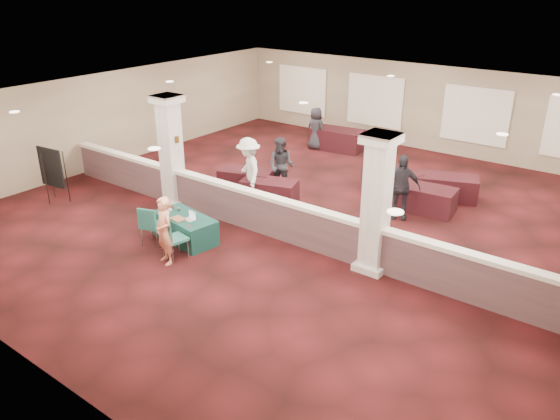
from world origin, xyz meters
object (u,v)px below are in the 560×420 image
Objects in this scene: conf_chair_main at (171,236)px; attendee_c at (400,187)px; far_table_back_left at (337,139)px; woman at (164,231)px; far_table_back_center at (392,180)px; far_table_front_right at (423,199)px; far_table_back_right at (447,187)px; near_table at (185,228)px; attendee_a at (281,166)px; far_table_front_left at (246,180)px; conf_chair_side at (150,223)px; easel_board at (51,168)px; attendee_b at (249,170)px; attendee_d at (316,129)px; far_table_front_center at (269,191)px.

conf_chair_main is 6.31m from attendee_c.
woman is at bearing -81.55° from far_table_back_left.
far_table_back_center is (2.19, 7.11, -0.24)m from conf_chair_main.
far_table_back_right is at bearing 80.48° from far_table_front_right.
far_table_front_right is at bearing -35.74° from far_table_back_left.
near_table is at bearing -155.58° from attendee_c.
attendee_c reaches higher than far_table_front_right.
far_table_back_center is 1.65m from far_table_back_right.
attendee_a reaches higher than far_table_back_right.
far_table_front_left is (-1.48, 4.49, -0.27)m from conf_chair_main.
woman is 4.95m from far_table_front_left.
attendee_c is (3.24, 5.41, 0.31)m from conf_chair_main.
far_table_front_right is (5.05, 1.77, 0.03)m from far_table_front_left.
far_table_back_center is 3.46m from attendee_a.
far_table_front_left is at bearing 78.90° from conf_chair_side.
far_table_back_center is (3.67, -2.79, -0.03)m from far_table_back_left.
attendee_b reaches higher than easel_board.
attendee_d is (-1.70, 8.54, 0.48)m from near_table.
attendee_c is (-0.55, -2.16, 0.56)m from far_table_back_right.
conf_chair_main is at bearing 113.53° from woman.
attendee_a is at bearing 98.90° from near_table.
near_table is 5.87m from attendee_c.
near_table is at bearing -0.01° from easel_board.
far_table_front_left is at bearing 171.40° from attendee_b.
conf_chair_main is 4.74m from far_table_front_left.
far_table_front_center is 0.90× the size of far_table_back_center.
attendee_b reaches higher than far_table_front_left.
conf_chair_main is 5.00m from attendee_a.
attendee_a is (-4.05, -1.29, 0.51)m from far_table_front_right.
far_table_front_left is 1.05m from attendee_b.
far_table_back_left is at bearing 131.53° from attendee_b.
attendee_a reaches higher than far_table_back_left.
near_table is 1.03× the size of far_table_front_left.
far_table_back_left is 1.07× the size of attendee_c.
far_table_back_left reaches higher than far_table_back_center.
attendee_d is (-5.75, 3.19, 0.44)m from far_table_front_right.
near_table is 3.72m from far_table_front_left.
conf_chair_side is 4.50m from easel_board.
easel_board is 0.92× the size of far_table_front_right.
far_table_front_left is at bearing -144.58° from far_table_back_center.
conf_chair_main is (0.48, -0.91, 0.27)m from near_table.
conf_chair_side is 0.62× the size of far_table_front_left.
far_table_front_right is (3.56, 6.27, -0.24)m from conf_chair_main.
far_table_back_center is 1.03× the size of far_table_back_right.
far_table_front_left is at bearing 114.48° from near_table.
far_table_back_center is (7.61, 6.72, -0.68)m from easel_board.
far_table_back_right reaches higher than far_table_front_left.
near_table is 6.71m from far_table_front_right.
attendee_b reaches higher than conf_chair_main.
easel_board is at bearing -106.42° from attendee_b.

